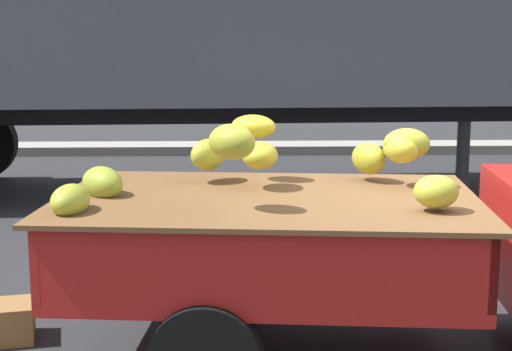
# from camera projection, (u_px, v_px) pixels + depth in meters

# --- Properties ---
(ground) EXTENTS (220.00, 220.00, 0.00)m
(ground) POSITION_uv_depth(u_px,v_px,m) (476.00, 348.00, 5.33)
(ground) COLOR #28282B
(curb_strip) EXTENTS (80.00, 0.80, 0.16)m
(curb_strip) POSITION_uv_depth(u_px,v_px,m) (323.00, 148.00, 14.33)
(curb_strip) COLOR gray
(curb_strip) RESTS_ON ground
(semi_trailer) EXTENTS (12.11, 3.17, 3.95)m
(semi_trailer) POSITION_uv_depth(u_px,v_px,m) (220.00, 2.00, 10.27)
(semi_trailer) COLOR #4C5156
(semi_trailer) RESTS_ON ground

